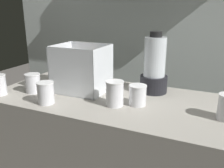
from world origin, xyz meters
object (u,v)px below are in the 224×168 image
Objects in this scene: carrot_display_bin at (81,76)px; juice_cup_mango_right at (115,95)px; juice_cup_mango_left at (33,84)px; juice_cup_pomegranate_middle at (46,94)px; blender_pitcher at (154,68)px; juice_cup_pomegranate_far_right at (138,96)px.

juice_cup_mango_right is (0.28, -0.14, -0.03)m from carrot_display_bin.
juice_cup_mango_left is 0.21m from juice_cup_pomegranate_middle.
carrot_display_bin is 0.27m from juice_cup_pomegranate_middle.
blender_pitcher is 0.25m from juice_cup_pomegranate_far_right.
blender_pitcher is at bearing 66.86° from juice_cup_mango_right.
juice_cup_mango_left is (-0.24, -0.15, -0.04)m from carrot_display_bin.
juice_cup_mango_left reaches higher than juice_cup_pomegranate_far_right.
juice_cup_pomegranate_far_right is (0.10, 0.06, -0.01)m from juice_cup_mango_right.
juice_cup_pomegranate_middle reaches higher than juice_cup_mango_left.
juice_cup_mango_left is at bearing -173.74° from juice_cup_pomegranate_far_right.
juice_cup_pomegranate_far_right is at bearing -95.00° from blender_pitcher.
juice_cup_pomegranate_middle is 1.09× the size of juice_cup_pomegranate_far_right.
blender_pitcher is at bearing 25.03° from juice_cup_mango_left.
juice_cup_pomegranate_middle is at bearing -158.12° from juice_cup_pomegranate_far_right.
blender_pitcher is 0.63m from juice_cup_pomegranate_middle.
juice_cup_pomegranate_middle is 0.48m from juice_cup_pomegranate_far_right.
carrot_display_bin is 2.67× the size of juice_cup_mango_left.
juice_cup_pomegranate_middle is (-0.47, -0.41, -0.10)m from blender_pitcher.
juice_cup_mango_right reaches higher than juice_cup_mango_left.
juice_cup_pomegranate_middle reaches higher than juice_cup_pomegranate_far_right.
carrot_display_bin reaches higher than juice_cup_pomegranate_middle.
carrot_display_bin is 0.32m from juice_cup_mango_right.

